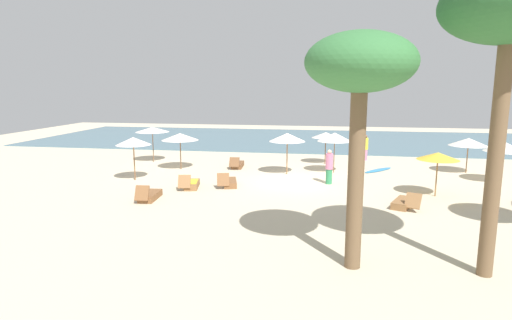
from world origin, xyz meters
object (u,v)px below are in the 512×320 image
Objects in this scene: umbrella_0 at (287,137)px; umbrella_8 at (133,141)px; palm_0 at (510,14)px; surfboard at (378,170)px; umbrella_1 at (335,137)px; umbrella_7 at (505,147)px; umbrella_3 at (152,130)px; umbrella_6 at (180,137)px; lounger_1 at (191,184)px; lounger_5 at (237,165)px; person_0 at (329,167)px; umbrella_2 at (438,156)px; lounger_2 at (229,182)px; umbrella_4 at (468,142)px; palm_2 at (360,70)px; lounger_3 at (149,196)px; lounger_4 at (404,203)px; person_1 at (365,148)px; umbrella_5 at (326,135)px.

umbrella_0 is 8.06m from umbrella_8.
palm_0 is 15.02m from surfboard.
umbrella_1 is 8.36m from umbrella_7.
umbrella_6 is (2.53, -2.00, -0.17)m from umbrella_3.
umbrella_8 reaches higher than lounger_1.
umbrella_6 is at bearing -38.28° from umbrella_3.
umbrella_7 is 14.09m from lounger_5.
umbrella_0 reaches higher than person_0.
umbrella_2 is at bearing -3.22° from umbrella_8.
surfboard is at bearing 33.76° from lounger_2.
surfboard is at bearing 160.21° from umbrella_7.
umbrella_4 is 0.33× the size of palm_2.
umbrella_0 is at bearing 118.00° from palm_0.
lounger_3 is at bearing -167.77° from umbrella_2.
umbrella_4 is 1.16× the size of lounger_4.
lounger_3 is at bearing -130.87° from person_1.
umbrella_2 is 14.48m from umbrella_8.
umbrella_7 is 8.32m from person_1.
palm_0 is 3.56m from palm_2.
umbrella_1 is 4.92m from person_1.
umbrella_5 is at bearing 92.48° from person_0.
umbrella_7 reaches higher than person_1.
umbrella_5 is at bearing 100.73° from umbrella_1.
umbrella_2 is (4.36, -4.43, -0.22)m from umbrella_1.
umbrella_6 is at bearing -159.50° from umbrella_5.
palm_0 is (6.24, -11.74, 4.43)m from umbrella_0.
umbrella_2 is 5.98m from surfboard.
lounger_4 is 0.29× the size of palm_2.
umbrella_0 is 3.85m from lounger_5.
umbrella_0 is 0.37× the size of palm_2.
umbrella_2 is 0.95× the size of umbrella_7.
umbrella_5 is 0.32× the size of palm_2.
umbrella_6 is 1.22× the size of lounger_2.
lounger_2 is 10.98m from person_1.
lounger_5 is at bearing 114.43° from palm_2.
lounger_4 is (12.80, -2.81, -1.85)m from umbrella_8.
person_1 is (2.31, 7.14, -0.02)m from person_0.
palm_2 is at bearing -86.74° from umbrella_5.
lounger_1 is (4.56, -6.29, -1.88)m from umbrella_3.
umbrella_7 is at bearing 40.47° from umbrella_2.
palm_0 reaches higher than lounger_5.
umbrella_4 is 16.09m from umbrella_6.
surfboard is (0.49, -3.34, -0.80)m from person_1.
person_1 is at bearing 48.22° from umbrella_0.
person_1 is (7.66, 3.75, 0.67)m from lounger_5.
umbrella_2 reaches higher than lounger_2.
umbrella_5 is 16.43m from palm_0.
umbrella_0 is 10.00m from umbrella_4.
palm_2 is at bearing -53.13° from umbrella_6.
umbrella_2 is 0.99× the size of umbrella_5.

